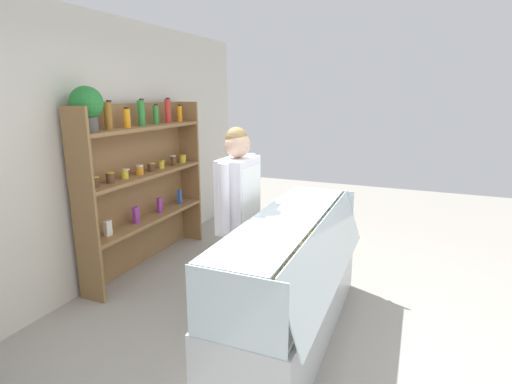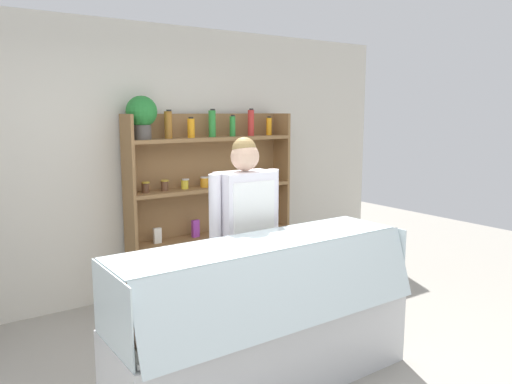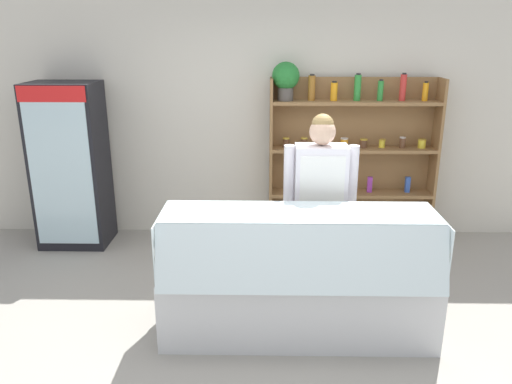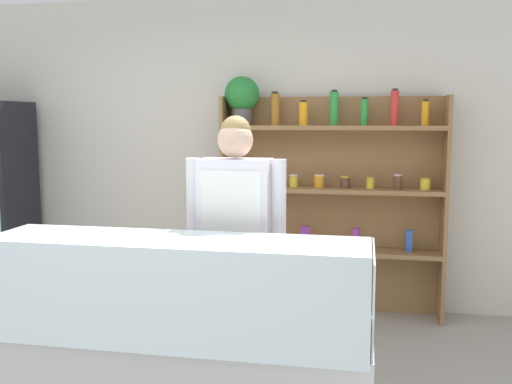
# 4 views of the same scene
# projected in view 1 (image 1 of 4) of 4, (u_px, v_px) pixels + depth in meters

# --- Properties ---
(ground_plane) EXTENTS (12.00, 12.00, 0.00)m
(ground_plane) POSITION_uv_depth(u_px,v_px,m) (295.00, 353.00, 3.05)
(ground_plane) COLOR gray
(back_wall) EXTENTS (6.80, 0.10, 2.70)m
(back_wall) POSITION_uv_depth(u_px,v_px,m) (54.00, 160.00, 3.57)
(back_wall) COLOR beige
(back_wall) RESTS_ON ground
(shelving_unit) EXTENTS (1.84, 0.30, 2.00)m
(shelving_unit) POSITION_uv_depth(u_px,v_px,m) (135.00, 171.00, 4.29)
(shelving_unit) COLOR olive
(shelving_unit) RESTS_ON ground
(deli_display_case) EXTENTS (2.10, 0.71, 1.01)m
(deli_display_case) POSITION_uv_depth(u_px,v_px,m) (291.00, 300.00, 3.22)
(deli_display_case) COLOR silver
(deli_display_case) RESTS_ON ground
(shop_clerk) EXTENTS (0.62, 0.25, 1.66)m
(shop_clerk) POSITION_uv_depth(u_px,v_px,m) (239.00, 206.00, 3.45)
(shop_clerk) COLOR #4C4233
(shop_clerk) RESTS_ON ground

